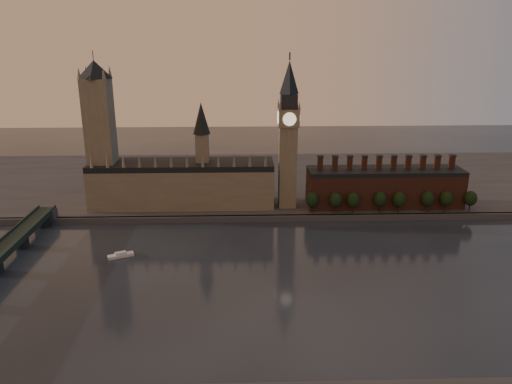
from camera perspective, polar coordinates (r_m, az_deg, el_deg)
ground at (r=261.31m, az=3.51°, el=-10.47°), size 900.00×900.00×0.00m
north_bank at (r=425.50m, az=1.37°, el=1.20°), size 900.00×182.00×4.00m
palace_of_westminster at (r=361.17m, az=-8.32°, el=1.21°), size 130.00×30.30×74.00m
victoria_tower at (r=363.27m, az=-17.39°, el=6.77°), size 24.00×24.00×108.00m
big_ben at (r=347.13m, az=3.71°, el=6.68°), size 15.00×15.00×107.00m
chimney_block at (r=369.79m, az=14.45°, el=0.60°), size 110.00×25.00×37.00m
embankment_tree_0 at (r=346.00m, az=6.42°, el=-0.87°), size 8.60×8.60×14.88m
embankment_tree_1 at (r=347.44m, az=9.08°, el=-0.91°), size 8.60×8.60×14.88m
embankment_tree_2 at (r=349.60m, az=11.05°, el=-0.90°), size 8.60×8.60×14.88m
embankment_tree_3 at (r=354.95m, az=14.01°, el=-0.82°), size 8.60×8.60×14.88m
embankment_tree_4 at (r=358.25m, az=16.05°, el=-0.82°), size 8.60×8.60×14.88m
embankment_tree_5 at (r=365.70m, az=19.03°, el=-0.73°), size 8.60×8.60×14.88m
embankment_tree_6 at (r=370.23m, az=20.91°, el=-0.71°), size 8.60×8.60×14.88m
embankment_tree_7 at (r=377.12m, az=23.32°, el=-0.68°), size 8.60×8.60×14.88m
river_boat at (r=300.00m, az=-15.21°, el=-6.97°), size 15.03×9.68×2.92m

